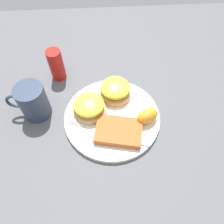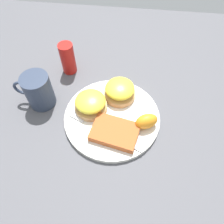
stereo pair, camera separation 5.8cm
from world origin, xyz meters
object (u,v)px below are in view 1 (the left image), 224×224
at_px(sandwich_benedict_right, 89,107).
at_px(hashbrown_patty, 119,131).
at_px(cup, 33,102).
at_px(sandwich_benedict_left, 115,90).
at_px(orange_wedge, 147,116).
at_px(condiment_bottle, 56,65).
at_px(fork, 103,130).

relative_size(sandwich_benedict_right, hashbrown_patty, 0.76).
relative_size(sandwich_benedict_right, cup, 0.83).
distance_m(sandwich_benedict_left, cup, 0.22).
distance_m(orange_wedge, condiment_bottle, 0.31).
bearing_deg(sandwich_benedict_right, cup, -6.59).
relative_size(sandwich_benedict_right, orange_wedge, 1.49).
distance_m(orange_wedge, cup, 0.30).
distance_m(sandwich_benedict_left, orange_wedge, 0.12).
bearing_deg(hashbrown_patty, fork, -16.73).
height_order(sandwich_benedict_right, condiment_bottle, condiment_bottle).
height_order(fork, condiment_bottle, condiment_bottle).
distance_m(hashbrown_patty, condiment_bottle, 0.28).
height_order(sandwich_benedict_left, fork, sandwich_benedict_left).
distance_m(sandwich_benedict_right, fork, 0.07).
xyz_separation_m(orange_wedge, fork, (0.12, 0.02, -0.02)).
bearing_deg(sandwich_benedict_left, orange_wedge, 130.24).
relative_size(sandwich_benedict_right, condiment_bottle, 0.88).
bearing_deg(condiment_bottle, hashbrown_patty, 127.23).
relative_size(sandwich_benedict_left, hashbrown_patty, 0.76).
xyz_separation_m(sandwich_benedict_left, sandwich_benedict_right, (0.07, 0.05, 0.00)).
relative_size(hashbrown_patty, condiment_bottle, 1.16).
relative_size(sandwich_benedict_left, condiment_bottle, 0.88).
distance_m(cup, condiment_bottle, 0.14).
distance_m(sandwich_benedict_right, orange_wedge, 0.16).
distance_m(sandwich_benedict_left, fork, 0.12).
xyz_separation_m(fork, cup, (0.18, -0.08, 0.03)).
xyz_separation_m(sandwich_benedict_left, condiment_bottle, (0.17, -0.10, 0.01)).
relative_size(cup, condiment_bottle, 1.06).
bearing_deg(sandwich_benedict_left, condiment_bottle, -29.84).
bearing_deg(fork, hashbrown_patty, 163.27).
bearing_deg(sandwich_benedict_right, sandwich_benedict_left, -144.24).
relative_size(sandwich_benedict_left, fork, 0.43).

